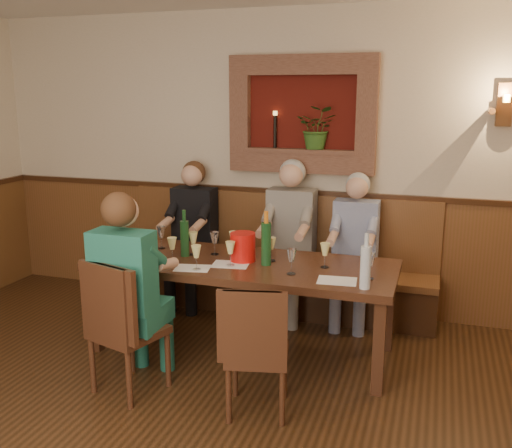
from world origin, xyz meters
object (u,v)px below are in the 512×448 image
at_px(wine_bottle_green_a, 266,243).
at_px(chair_near_left, 128,353).
at_px(person_bench_right, 353,263).
at_px(person_bench_mid, 289,253).
at_px(dining_table, 242,271).
at_px(bench, 275,277).
at_px(spittoon_bucket, 243,247).
at_px(water_bottle, 366,266).
at_px(person_bench_left, 192,247).
at_px(wine_bottle_green_b, 185,237).
at_px(person_chair_front, 132,308).
at_px(chair_near_right, 257,375).

bearing_deg(wine_bottle_green_a, chair_near_left, -131.98).
bearing_deg(person_bench_right, person_bench_mid, -179.70).
distance_m(dining_table, bench, 1.01).
distance_m(person_bench_mid, wine_bottle_green_a, 0.92).
height_order(spittoon_bucket, water_bottle, water_bottle).
bearing_deg(water_bottle, bench, 128.10).
distance_m(person_bench_left, wine_bottle_green_b, 0.95).
relative_size(bench, person_chair_front, 2.11).
distance_m(bench, wine_bottle_green_b, 1.21).
bearing_deg(person_bench_left, spittoon_bucket, -44.99).
bearing_deg(person_chair_front, person_bench_right, 51.30).
relative_size(dining_table, wine_bottle_green_a, 5.67).
bearing_deg(person_bench_right, chair_near_left, -127.51).
distance_m(bench, person_chair_front, 1.82).
bearing_deg(chair_near_right, chair_near_left, 168.19).
height_order(person_bench_left, water_bottle, person_bench_left).
distance_m(dining_table, person_bench_mid, 0.85).
relative_size(person_bench_mid, person_bench_right, 1.07).
relative_size(spittoon_bucket, wine_bottle_green_a, 0.53).
height_order(chair_near_right, wine_bottle_green_b, wine_bottle_green_b).
xyz_separation_m(bench, spittoon_bucket, (-0.00, -0.92, 0.54)).
height_order(person_bench_left, person_bench_mid, person_bench_mid).
relative_size(dining_table, person_bench_mid, 1.64).
height_order(bench, person_bench_right, person_bench_right).
xyz_separation_m(dining_table, person_chair_front, (-0.54, -0.78, -0.09)).
bearing_deg(person_chair_front, water_bottle, 16.09).
distance_m(person_bench_right, water_bottle, 1.25).
relative_size(chair_near_right, person_bench_right, 0.65).
xyz_separation_m(chair_near_right, person_bench_right, (0.36, 1.68, 0.30)).
distance_m(chair_near_right, wine_bottle_green_b, 1.39).
distance_m(person_chair_front, wine_bottle_green_a, 1.11).
bearing_deg(dining_table, wine_bottle_green_a, -6.20).
relative_size(bench, person_bench_right, 2.20).
distance_m(chair_near_left, person_bench_mid, 1.86).
height_order(bench, person_chair_front, person_chair_front).
bearing_deg(bench, person_bench_left, -172.64).
height_order(chair_near_left, water_bottle, water_bottle).
bearing_deg(wine_bottle_green_b, person_chair_front, -93.41).
distance_m(dining_table, person_chair_front, 0.95).
relative_size(person_bench_left, wine_bottle_green_a, 3.33).
distance_m(person_bench_mid, water_bottle, 1.47).
bearing_deg(person_bench_left, chair_near_left, -80.94).
relative_size(chair_near_left, person_chair_front, 0.68).
bearing_deg(water_bottle, wine_bottle_green_b, 167.22).
relative_size(person_bench_left, person_bench_mid, 0.96).
distance_m(bench, person_bench_left, 0.86).
bearing_deg(person_bench_mid, bench, 146.44).
relative_size(person_bench_right, wine_bottle_green_b, 3.57).
bearing_deg(wine_bottle_green_b, water_bottle, -12.78).
relative_size(dining_table, bench, 0.80).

